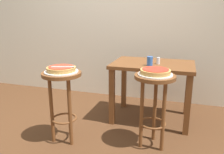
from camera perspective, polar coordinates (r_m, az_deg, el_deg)
name	(u,v)px	position (r m, az deg, el deg)	size (l,w,h in m)	color
ground_plane	(68,148)	(2.43, -10.72, -16.82)	(6.00, 6.00, 0.00)	#4C2D19
stool_foreground	(63,91)	(2.35, -12.12, -3.43)	(0.39, 0.39, 0.74)	brown
serving_plate_foreground	(61,72)	(2.29, -12.41, 1.31)	(0.33, 0.33, 0.01)	silver
pizza_foreground	(61,69)	(2.29, -12.45, 2.00)	(0.28, 0.28, 0.05)	tan
stool_middle	(154,95)	(2.24, 10.39, -4.32)	(0.39, 0.39, 0.74)	brown
serving_plate_middle	(155,74)	(2.18, 10.64, 0.65)	(0.32, 0.32, 0.01)	silver
pizza_middle	(155,71)	(2.17, 10.68, 1.37)	(0.28, 0.28, 0.05)	tan
dining_table	(153,73)	(2.81, 10.01, 1.02)	(0.95, 0.66, 0.72)	brown
cup_near_edge	(150,61)	(2.63, 9.34, 3.93)	(0.07, 0.07, 0.10)	#3360B2
condiment_shaker	(158,61)	(2.73, 11.36, 3.97)	(0.04, 0.04, 0.08)	white
pizza_server_knife	(63,67)	(2.25, -12.07, 2.50)	(0.22, 0.02, 0.01)	silver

